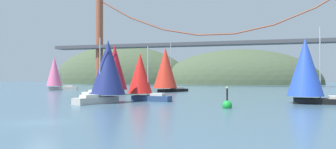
{
  "coord_description": "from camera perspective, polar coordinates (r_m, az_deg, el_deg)",
  "views": [
    {
      "loc": [
        16.13,
        -21.29,
        3.47
      ],
      "look_at": [
        0.0,
        34.52,
        3.84
      ],
      "focal_mm": 35.38,
      "sensor_mm": 36.0,
      "label": 1
    }
  ],
  "objects": [
    {
      "name": "suspension_bridge",
      "position": [
        118.04,
        8.22,
        5.61
      ],
      "size": [
        126.67,
        6.0,
        33.54
      ],
      "color": "brown",
      "rests_on": "ground_plane"
    },
    {
      "name": "headland_center",
      "position": [
        156.72,
        12.05,
        -1.63
      ],
      "size": [
        73.84,
        44.0,
        32.29
      ],
      "primitive_type": "ellipsoid",
      "color": "#425138",
      "rests_on": "ground_plane"
    },
    {
      "name": "sailboat_crimson_sail",
      "position": [
        64.66,
        -9.29,
        0.95
      ],
      "size": [
        7.36,
        9.66,
        10.91
      ],
      "color": "white",
      "rests_on": "ground_plane"
    },
    {
      "name": "sailboat_navy_sail",
      "position": [
        44.64,
        -10.42,
        0.92
      ],
      "size": [
        5.97,
        8.04,
        8.55
      ],
      "color": "#B7B2A8",
      "rests_on": "ground_plane"
    },
    {
      "name": "sailboat_scarlet_sail",
      "position": [
        74.93,
        -0.4,
        1.0
      ],
      "size": [
        7.76,
        10.0,
        11.68
      ],
      "color": "black",
      "rests_on": "ground_plane"
    },
    {
      "name": "ground_plane",
      "position": [
        26.93,
        -21.04,
        -7.75
      ],
      "size": [
        360.0,
        360.0,
        0.0
      ],
      "primitive_type": "plane",
      "color": "#426075"
    },
    {
      "name": "sailboat_pink_spinnaker",
      "position": [
        89.58,
        -18.86,
        0.26
      ],
      "size": [
        8.11,
        5.83,
        9.8
      ],
      "color": "#B7B2A8",
      "rests_on": "ground_plane"
    },
    {
      "name": "sailboat_blue_spinnaker",
      "position": [
        46.24,
        22.88,
        0.71
      ],
      "size": [
        8.98,
        4.77,
        9.78
      ],
      "color": "black",
      "rests_on": "ground_plane"
    },
    {
      "name": "headland_left",
      "position": [
        171.75,
        -8.35,
        -1.52
      ],
      "size": [
        73.87,
        44.0,
        38.67
      ],
      "primitive_type": "ellipsoid",
      "color": "#425138",
      "rests_on": "ground_plane"
    },
    {
      "name": "channel_buoy",
      "position": [
        37.08,
        10.15,
        -5.16
      ],
      "size": [
        1.1,
        1.1,
        2.64
      ],
      "color": "green",
      "rests_on": "ground_plane"
    },
    {
      "name": "sailboat_red_spinnaker",
      "position": [
        47.51,
        -4.62,
        -0.19
      ],
      "size": [
        6.7,
        3.95,
        7.77
      ],
      "color": "navy",
      "rests_on": "ground_plane"
    }
  ]
}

